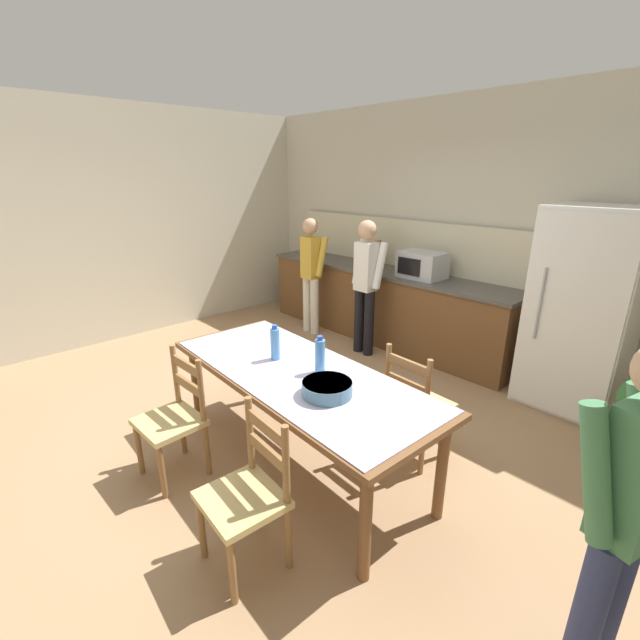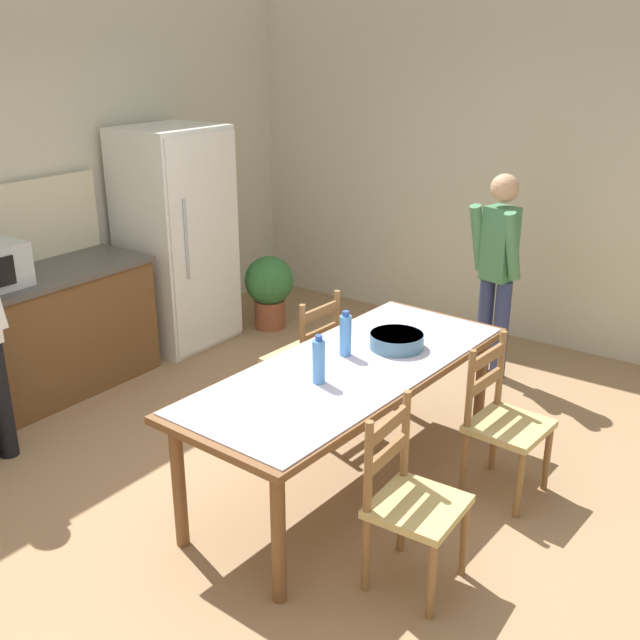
% 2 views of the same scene
% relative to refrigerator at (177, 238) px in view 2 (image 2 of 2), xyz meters
% --- Properties ---
extents(ground_plane, '(8.32, 8.32, 0.00)m').
position_rel_refrigerator_xyz_m(ground_plane, '(-1.43, -2.19, -0.92)').
color(ground_plane, '#9E7A56').
extents(wall_right, '(0.12, 5.20, 2.90)m').
position_rel_refrigerator_xyz_m(wall_right, '(1.83, -2.19, 0.53)').
color(wall_right, beige).
rests_on(wall_right, ground).
extents(refrigerator, '(0.80, 0.73, 1.83)m').
position_rel_refrigerator_xyz_m(refrigerator, '(0.00, 0.00, 0.00)').
color(refrigerator, white).
rests_on(refrigerator, ground).
extents(dining_table, '(2.23, 0.98, 0.77)m').
position_rel_refrigerator_xyz_m(dining_table, '(-1.05, -2.44, -0.23)').
color(dining_table, brown).
rests_on(dining_table, ground).
extents(bottle_near_centre, '(0.07, 0.07, 0.27)m').
position_rel_refrigerator_xyz_m(bottle_near_centre, '(-1.32, -2.42, -0.03)').
color(bottle_near_centre, '#4C8ED6').
rests_on(bottle_near_centre, dining_table).
extents(bottle_off_centre, '(0.07, 0.07, 0.27)m').
position_rel_refrigerator_xyz_m(bottle_off_centre, '(-0.93, -2.33, -0.03)').
color(bottle_off_centre, '#4C8ED6').
rests_on(bottle_off_centre, dining_table).
extents(serving_bowl, '(0.32, 0.32, 0.09)m').
position_rel_refrigerator_xyz_m(serving_bowl, '(-0.67, -2.52, -0.10)').
color(serving_bowl, slate).
rests_on(serving_bowl, dining_table).
extents(chair_side_far_right, '(0.44, 0.42, 0.91)m').
position_rel_refrigerator_xyz_m(chair_side_far_right, '(-0.52, -1.73, -0.47)').
color(chair_side_far_right, olive).
rests_on(chair_side_far_right, ground).
extents(chair_side_near_left, '(0.43, 0.42, 0.91)m').
position_rel_refrigerator_xyz_m(chair_side_near_left, '(-1.58, -3.14, -0.47)').
color(chair_side_near_left, olive).
rests_on(chair_side_near_left, ground).
extents(chair_side_near_right, '(0.45, 0.43, 0.91)m').
position_rel_refrigerator_xyz_m(chair_side_near_right, '(-0.59, -3.19, -0.47)').
color(chair_side_near_right, olive).
rests_on(chair_side_near_right, ground).
extents(person_by_table, '(0.33, 0.43, 1.58)m').
position_rel_refrigerator_xyz_m(person_by_table, '(0.89, -2.48, -0.03)').
color(person_by_table, navy).
rests_on(person_by_table, ground).
extents(potted_plant, '(0.44, 0.44, 0.67)m').
position_rel_refrigerator_xyz_m(potted_plant, '(0.68, -0.43, -0.53)').
color(potted_plant, brown).
rests_on(potted_plant, ground).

